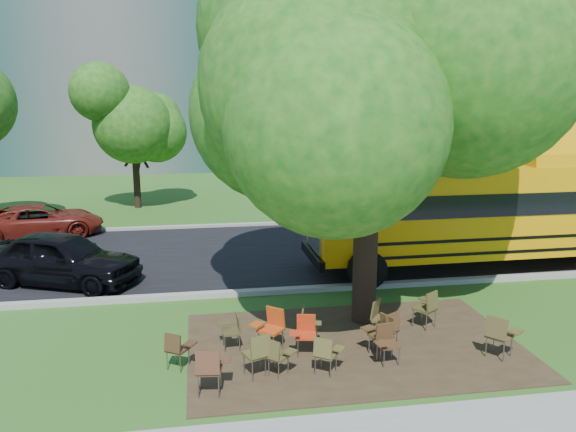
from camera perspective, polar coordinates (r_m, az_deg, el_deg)
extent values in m
plane|color=#2C591C|center=(12.56, 1.61, -12.42)|extent=(160.00, 160.00, 0.00)
cube|color=#382819|center=(12.33, 6.75, -12.91)|extent=(7.00, 4.50, 0.03)
cube|color=black|center=(19.07, -2.40, -3.74)|extent=(80.00, 8.00, 0.04)
cube|color=gray|center=(15.28, -0.54, -7.59)|extent=(80.00, 0.25, 0.14)
cube|color=gray|center=(23.01, -3.65, -0.88)|extent=(80.00, 0.25, 0.14)
cube|color=#63635F|center=(47.93, -17.16, 18.46)|extent=(38.00, 16.00, 22.00)
cube|color=gray|center=(56.24, 19.57, 18.82)|extent=(30.00, 16.00, 25.00)
cylinder|color=black|center=(27.58, -15.17, 4.42)|extent=(0.32, 0.32, 3.50)
sphere|color=#145212|center=(27.38, -15.46, 9.55)|extent=(4.80, 4.80, 4.80)
cylinder|color=black|center=(27.38, 12.61, 5.24)|extent=(0.38, 0.38, 4.20)
sphere|color=#145212|center=(27.21, 12.90, 11.39)|extent=(5.60, 5.60, 5.60)
cylinder|color=black|center=(12.94, 7.92, -1.74)|extent=(0.56, 0.56, 4.29)
sphere|color=#145212|center=(12.57, 8.35, 12.69)|extent=(7.20, 7.20, 7.20)
cube|color=orange|center=(19.23, 24.61, 1.10)|extent=(11.92, 2.85, 2.65)
cube|color=black|center=(19.37, 25.48, 1.99)|extent=(11.27, 2.89, 0.65)
cube|color=orange|center=(16.60, 5.14, -2.38)|extent=(1.43, 2.39, 1.03)
cube|color=black|center=(19.36, 24.44, -0.86)|extent=(11.94, 2.88, 0.09)
cube|color=black|center=(19.45, 24.34, -2.01)|extent=(11.94, 2.88, 0.09)
cylinder|color=black|center=(15.64, 8.06, -5.43)|extent=(1.08, 0.34, 1.08)
cylinder|color=black|center=(18.12, 5.42, -2.93)|extent=(1.08, 0.34, 1.08)
cube|color=#51301D|center=(10.36, -8.02, -15.21)|extent=(0.49, 0.48, 0.05)
cube|color=#51301D|center=(10.09, -8.18, -14.53)|extent=(0.43, 0.16, 0.42)
cube|color=#51301D|center=(10.41, -6.53, -14.25)|extent=(0.27, 0.32, 0.03)
cylinder|color=slate|center=(10.65, -8.87, -15.89)|extent=(0.03, 0.03, 0.47)
cylinder|color=slate|center=(10.30, -7.06, -16.86)|extent=(0.03, 0.03, 0.47)
cube|color=#4D4621|center=(10.89, -1.15, -14.07)|extent=(0.52, 0.52, 0.05)
cube|color=#4D4621|center=(10.69, -1.68, -13.43)|extent=(0.32, 0.31, 0.36)
cube|color=#4D4621|center=(10.82, 0.21, -13.61)|extent=(0.32, 0.32, 0.03)
cylinder|color=slate|center=(11.17, -1.33, -14.53)|extent=(0.02, 0.02, 0.41)
cylinder|color=slate|center=(10.79, -0.96, -15.54)|extent=(0.02, 0.02, 0.41)
cube|color=#504B22|center=(10.87, -3.25, -13.83)|extent=(0.55, 0.54, 0.05)
cube|color=#504B22|center=(10.63, -2.79, -13.12)|extent=(0.42, 0.24, 0.41)
cube|color=#504B22|center=(11.04, -2.45, -12.71)|extent=(0.31, 0.35, 0.03)
cylinder|color=slate|center=(11.04, -4.49, -14.75)|extent=(0.02, 0.02, 0.46)
cylinder|color=slate|center=(10.91, -1.96, -15.07)|extent=(0.02, 0.02, 0.46)
cube|color=#B83313|center=(11.68, 1.85, -12.07)|extent=(0.47, 0.45, 0.05)
cube|color=#B83313|center=(11.75, 1.85, -10.78)|extent=(0.40, 0.16, 0.39)
cube|color=#B83313|center=(11.50, 0.69, -11.81)|extent=(0.26, 0.30, 0.03)
cylinder|color=slate|center=(11.62, 2.68, -13.37)|extent=(0.02, 0.02, 0.43)
cylinder|color=slate|center=(11.91, 1.03, -12.69)|extent=(0.02, 0.02, 0.43)
cube|color=brown|center=(10.99, 3.87, -13.84)|extent=(0.52, 0.51, 0.05)
cube|color=brown|center=(10.77, 3.56, -13.24)|extent=(0.35, 0.28, 0.36)
cube|color=brown|center=(10.98, 5.21, -13.26)|extent=(0.31, 0.32, 0.03)
cylinder|color=slate|center=(11.26, 3.39, -14.33)|extent=(0.02, 0.02, 0.41)
cylinder|color=slate|center=(10.90, 4.33, -15.27)|extent=(0.02, 0.02, 0.41)
cube|color=#49311A|center=(11.48, 10.15, -12.75)|extent=(0.43, 0.42, 0.05)
cube|color=#49311A|center=(11.54, 9.82, -11.49)|extent=(0.38, 0.13, 0.38)
cube|color=#49311A|center=(11.24, 9.42, -12.66)|extent=(0.23, 0.28, 0.03)
cylinder|color=slate|center=(11.51, 11.20, -13.89)|extent=(0.02, 0.02, 0.42)
cylinder|color=slate|center=(11.64, 9.04, -13.50)|extent=(0.02, 0.02, 0.42)
cube|color=#4D361B|center=(11.82, 9.44, -11.90)|extent=(0.53, 0.54, 0.05)
cube|color=#4D361B|center=(11.85, 10.09, -10.73)|extent=(0.26, 0.39, 0.39)
cube|color=#4D361B|center=(11.83, 8.17, -11.20)|extent=(0.34, 0.31, 0.03)
cylinder|color=slate|center=(11.69, 9.40, -13.34)|extent=(0.02, 0.02, 0.44)
cylinder|color=slate|center=(12.12, 9.41, -12.40)|extent=(0.02, 0.02, 0.44)
cube|color=brown|center=(12.32, 20.69, -11.33)|extent=(0.61, 0.61, 0.05)
cube|color=brown|center=(12.06, 20.41, -10.60)|extent=(0.34, 0.40, 0.43)
cube|color=brown|center=(12.31, 22.12, -10.81)|extent=(0.38, 0.37, 0.03)
cylinder|color=slate|center=(12.62, 20.17, -11.88)|extent=(0.03, 0.03, 0.48)
cylinder|color=slate|center=(12.20, 21.06, -12.82)|extent=(0.03, 0.03, 0.48)
cube|color=#423C1C|center=(11.99, -5.80, -11.63)|extent=(0.38, 0.40, 0.04)
cube|color=#423C1C|center=(11.93, -5.05, -10.71)|extent=(0.11, 0.36, 0.36)
cube|color=#423C1C|center=(12.13, -6.55, -10.80)|extent=(0.26, 0.21, 0.03)
cylinder|color=slate|center=(11.91, -6.43, -12.85)|extent=(0.02, 0.02, 0.40)
cylinder|color=slate|center=(12.22, -5.16, -12.16)|extent=(0.02, 0.02, 0.40)
cube|color=#B24313|center=(11.83, -1.76, -11.51)|extent=(0.61, 0.61, 0.05)
cube|color=#B24313|center=(11.89, -1.27, -10.18)|extent=(0.38, 0.35, 0.42)
cube|color=#B24313|center=(11.80, -3.21, -10.93)|extent=(0.37, 0.37, 0.03)
cylinder|color=slate|center=(11.71, -1.49, -13.05)|extent=(0.03, 0.03, 0.47)
cylinder|color=slate|center=(12.16, -2.01, -12.07)|extent=(0.03, 0.03, 0.47)
cube|color=brown|center=(12.31, 2.21, -10.86)|extent=(0.44, 0.45, 0.05)
cube|color=brown|center=(12.24, 1.44, -9.99)|extent=(0.17, 0.37, 0.37)
cube|color=brown|center=(12.07, 2.80, -10.80)|extent=(0.29, 0.25, 0.03)
cylinder|color=slate|center=(12.54, 2.94, -11.46)|extent=(0.02, 0.02, 0.41)
cylinder|color=slate|center=(12.26, 1.44, -12.01)|extent=(0.02, 0.02, 0.41)
cube|color=#462F19|center=(12.06, 9.87, -11.34)|extent=(0.56, 0.56, 0.05)
cube|color=#462F19|center=(11.87, 10.58, -10.61)|extent=(0.39, 0.28, 0.40)
cube|color=#462F19|center=(12.27, 10.13, -10.33)|extent=(0.33, 0.35, 0.03)
cylinder|color=slate|center=(12.14, 8.67, -12.31)|extent=(0.02, 0.02, 0.45)
cylinder|color=slate|center=(12.18, 10.98, -12.31)|extent=(0.02, 0.02, 0.45)
cube|color=#4D4521|center=(12.54, 9.65, -10.34)|extent=(0.59, 0.59, 0.05)
cube|color=#4D4521|center=(12.52, 8.88, -9.25)|extent=(0.33, 0.38, 0.41)
cube|color=#4D4521|center=(12.24, 9.93, -10.31)|extent=(0.36, 0.35, 0.03)
cylinder|color=slate|center=(12.74, 10.63, -11.15)|extent=(0.02, 0.02, 0.46)
cylinder|color=slate|center=(12.53, 8.58, -11.46)|extent=(0.02, 0.02, 0.46)
cube|color=#48441F|center=(13.32, 13.71, -9.13)|extent=(0.59, 0.59, 0.05)
cube|color=#48441F|center=(13.14, 14.45, -8.39)|extent=(0.40, 0.31, 0.42)
cube|color=#48441F|center=(13.55, 13.81, -8.21)|extent=(0.35, 0.37, 0.03)
cylinder|color=slate|center=(13.36, 12.59, -10.10)|extent=(0.02, 0.02, 0.47)
cylinder|color=slate|center=(13.46, 14.72, -10.04)|extent=(0.02, 0.02, 0.47)
cube|color=#422B17|center=(11.39, -11.15, -13.14)|extent=(0.50, 0.50, 0.04)
cube|color=#422B17|center=(11.19, -11.66, -12.54)|extent=(0.34, 0.26, 0.36)
cube|color=#422B17|center=(11.33, -9.90, -12.64)|extent=(0.30, 0.31, 0.03)
cylinder|color=slate|center=(11.66, -11.31, -13.60)|extent=(0.02, 0.02, 0.40)
cylinder|color=slate|center=(11.29, -10.90, -14.50)|extent=(0.02, 0.02, 0.40)
imported|color=black|center=(17.00, -22.01, -4.02)|extent=(4.79, 3.36, 1.51)
imported|color=#601910|center=(23.06, -23.84, -0.46)|extent=(4.84, 3.01, 1.25)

